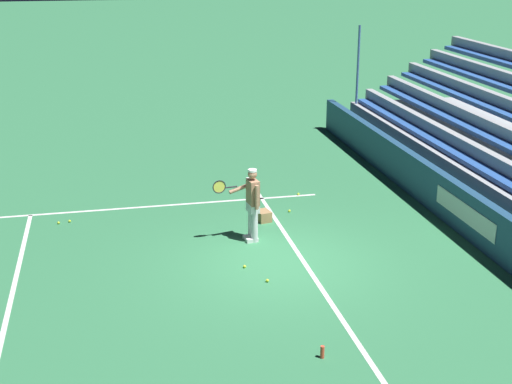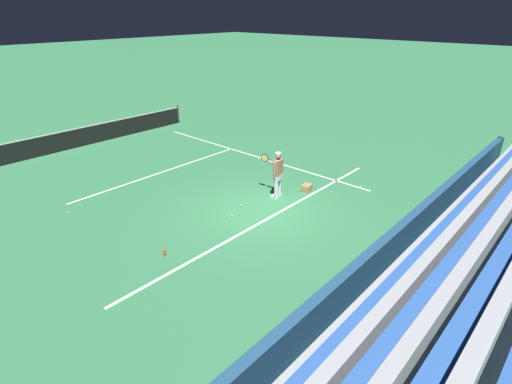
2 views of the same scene
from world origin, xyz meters
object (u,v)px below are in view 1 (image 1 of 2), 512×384
object	(u,v)px
ball_box_cardboard	(263,216)
tennis_ball_midcourt	(59,223)
tennis_ball_far_right	(245,266)
tennis_ball_by_box	(298,194)
tennis_player	(252,204)
tennis_ball_toward_net	(70,221)
water_bottle	(322,352)
tennis_ball_stray_back	(289,211)
tennis_ball_on_baseline	(267,281)

from	to	relation	value
ball_box_cardboard	tennis_ball_midcourt	size ratio (longest dim) A/B	6.06
tennis_ball_far_right	tennis_ball_by_box	bearing A→B (deg)	-28.95
tennis_player	tennis_ball_by_box	world-z (taller)	tennis_player
tennis_ball_toward_net	tennis_ball_far_right	distance (m)	5.09
tennis_ball_far_right	water_bottle	bearing A→B (deg)	-171.12
tennis_ball_toward_net	water_bottle	xyz separation A→B (m)	(-7.17, -4.28, 0.08)
tennis_ball_toward_net	tennis_ball_stray_back	distance (m)	5.50
tennis_ball_on_baseline	tennis_ball_far_right	size ratio (longest dim) A/B	1.00
tennis_ball_stray_back	water_bottle	xyz separation A→B (m)	(-6.71, 1.20, 0.08)
tennis_ball_far_right	water_bottle	size ratio (longest dim) A/B	0.30
tennis_ball_toward_net	tennis_ball_midcourt	distance (m)	0.27
tennis_ball_on_baseline	tennis_ball_far_right	xyz separation A→B (m)	(0.75, 0.32, 0.00)
tennis_player	tennis_ball_by_box	distance (m)	3.48
tennis_ball_by_box	tennis_ball_stray_back	distance (m)	1.34
ball_box_cardboard	water_bottle	world-z (taller)	ball_box_cardboard
water_bottle	tennis_player	bearing A→B (deg)	1.29
tennis_player	water_bottle	distance (m)	5.19
tennis_ball_midcourt	tennis_player	bearing A→B (deg)	-114.05
tennis_player	tennis_ball_midcourt	world-z (taller)	tennis_player
ball_box_cardboard	tennis_ball_by_box	world-z (taller)	ball_box_cardboard
tennis_ball_stray_back	water_bottle	bearing A→B (deg)	169.86
tennis_ball_by_box	tennis_ball_toward_net	distance (m)	6.10
tennis_player	water_bottle	bearing A→B (deg)	-178.71
tennis_ball_toward_net	water_bottle	size ratio (longest dim) A/B	0.30
tennis_ball_stray_back	tennis_ball_by_box	bearing A→B (deg)	-25.25
tennis_player	tennis_ball_far_right	bearing A→B (deg)	162.43
tennis_ball_on_baseline	ball_box_cardboard	bearing A→B (deg)	-11.41
tennis_ball_by_box	tennis_ball_toward_net	bearing A→B (deg)	97.16
tennis_player	tennis_ball_by_box	xyz separation A→B (m)	(2.80, -1.89, -0.86)
tennis_ball_on_baseline	tennis_ball_toward_net	distance (m)	5.85
tennis_player	tennis_ball_far_right	size ratio (longest dim) A/B	25.98
tennis_ball_on_baseline	tennis_ball_far_right	bearing A→B (deg)	22.97
tennis_ball_toward_net	tennis_ball_midcourt	world-z (taller)	same
ball_box_cardboard	tennis_ball_far_right	xyz separation A→B (m)	(-2.58, 0.99, -0.10)
tennis_ball_by_box	water_bottle	size ratio (longest dim) A/B	0.30
tennis_player	ball_box_cardboard	bearing A→B (deg)	-25.21
tennis_ball_midcourt	tennis_ball_on_baseline	bearing A→B (deg)	-134.27
tennis_player	ball_box_cardboard	xyz separation A→B (m)	(1.13, -0.53, -0.76)
tennis_player	tennis_ball_midcourt	xyz separation A→B (m)	(1.97, 4.43, -0.86)
tennis_ball_stray_back	water_bottle	world-z (taller)	water_bottle
tennis_ball_on_baseline	tennis_ball_stray_back	distance (m)	4.05
water_bottle	tennis_ball_on_baseline	bearing A→B (deg)	4.99
ball_box_cardboard	tennis_ball_stray_back	xyz separation A→B (m)	(0.45, -0.78, -0.10)
tennis_ball_far_right	tennis_ball_stray_back	world-z (taller)	same
tennis_player	tennis_ball_far_right	distance (m)	1.75
tennis_ball_toward_net	ball_box_cardboard	bearing A→B (deg)	-100.87
tennis_ball_by_box	tennis_ball_toward_net	world-z (taller)	same
ball_box_cardboard	tennis_ball_toward_net	size ratio (longest dim) A/B	6.06
tennis_ball_stray_back	water_bottle	distance (m)	6.82
tennis_ball_on_baseline	water_bottle	xyz separation A→B (m)	(-2.93, -0.26, 0.08)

